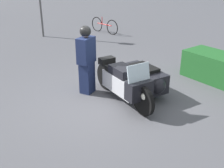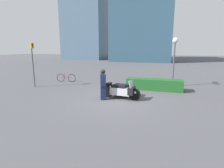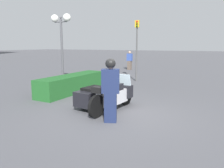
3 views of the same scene
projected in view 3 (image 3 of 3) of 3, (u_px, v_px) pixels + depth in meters
ground_plane at (116, 115)px, 6.95m from camera, size 160.00×160.00×0.00m
police_motorcycle at (104, 95)px, 7.53m from camera, size 2.46×1.53×1.18m
officer_rider at (111, 89)px, 6.17m from camera, size 0.48×0.58×1.83m
hedge_bush_curbside at (73, 84)px, 10.24m from camera, size 4.02×0.96×0.81m
twin_lamp_post at (61, 27)px, 11.72m from camera, size 0.41×1.25×3.81m
traffic_light_near at (137, 42)px, 12.96m from camera, size 0.22×0.29×3.61m
pedestrian_bystander at (130, 60)px, 19.45m from camera, size 0.28×0.47×1.66m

